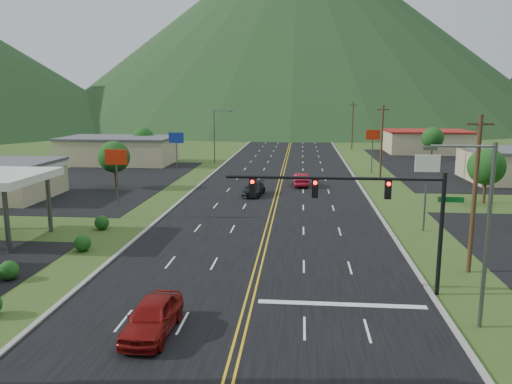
# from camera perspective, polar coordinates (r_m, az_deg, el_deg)

# --- Properties ---
(traffic_signal) EXTENTS (13.10, 0.43, 7.00)m
(traffic_signal) POSITION_cam_1_polar(r_m,az_deg,el_deg) (28.36, 12.76, -1.03)
(traffic_signal) COLOR black
(traffic_signal) RESTS_ON ground
(streetlight_east) EXTENTS (3.28, 0.25, 9.00)m
(streetlight_east) POSITION_cam_1_polar(r_m,az_deg,el_deg) (25.69, 24.36, -3.30)
(streetlight_east) COLOR #59595E
(streetlight_east) RESTS_ON ground
(streetlight_west) EXTENTS (3.28, 0.25, 9.00)m
(streetlight_west) POSITION_cam_1_polar(r_m,az_deg,el_deg) (84.97, -4.58, 6.80)
(streetlight_west) COLOR #59595E
(streetlight_west) RESTS_ON ground
(building_west_far) EXTENTS (18.40, 11.40, 4.50)m
(building_west_far) POSITION_cam_1_polar(r_m,az_deg,el_deg) (87.57, -15.40, 4.64)
(building_west_far) COLOR #C0B585
(building_west_far) RESTS_ON ground
(building_east_far) EXTENTS (16.40, 12.40, 4.50)m
(building_east_far) POSITION_cam_1_polar(r_m,az_deg,el_deg) (106.94, 18.96, 5.49)
(building_east_far) COLOR #C0B585
(building_east_far) RESTS_ON ground
(pole_sign_west_a) EXTENTS (2.00, 0.18, 6.40)m
(pole_sign_west_a) POSITION_cam_1_polar(r_m,az_deg,el_deg) (47.01, -15.67, 3.09)
(pole_sign_west_a) COLOR #59595E
(pole_sign_west_a) RESTS_ON ground
(pole_sign_west_b) EXTENTS (2.00, 0.18, 6.40)m
(pole_sign_west_b) POSITION_cam_1_polar(r_m,az_deg,el_deg) (67.90, -9.10, 5.60)
(pole_sign_west_b) COLOR #59595E
(pole_sign_west_b) RESTS_ON ground
(pole_sign_east_a) EXTENTS (2.00, 0.18, 6.40)m
(pole_sign_east_a) POSITION_cam_1_polar(r_m,az_deg,el_deg) (43.21, 18.96, 2.26)
(pole_sign_east_a) COLOR #59595E
(pole_sign_east_a) RESTS_ON ground
(pole_sign_east_b) EXTENTS (2.00, 0.18, 6.40)m
(pole_sign_east_b) POSITION_cam_1_polar(r_m,az_deg,el_deg) (74.49, 13.21, 5.90)
(pole_sign_east_b) COLOR #59595E
(pole_sign_east_b) RESTS_ON ground
(tree_west_a) EXTENTS (3.84, 3.84, 5.82)m
(tree_west_a) POSITION_cam_1_polar(r_m,az_deg,el_deg) (63.19, -15.92, 3.89)
(tree_west_a) COLOR #382314
(tree_west_a) RESTS_ON ground
(tree_west_b) EXTENTS (3.84, 3.84, 5.82)m
(tree_west_b) POSITION_cam_1_polar(r_m,az_deg,el_deg) (90.19, -12.77, 5.97)
(tree_west_b) COLOR #382314
(tree_west_b) RESTS_ON ground
(tree_east_a) EXTENTS (3.84, 3.84, 5.82)m
(tree_east_a) POSITION_cam_1_polar(r_m,az_deg,el_deg) (57.35, 24.85, 2.64)
(tree_east_a) COLOR #382314
(tree_east_a) RESTS_ON ground
(tree_east_b) EXTENTS (3.84, 3.84, 5.82)m
(tree_east_b) POSITION_cam_1_polar(r_m,az_deg,el_deg) (94.73, 19.53, 5.84)
(tree_east_b) COLOR #382314
(tree_east_b) RESTS_ON ground
(utility_pole_a) EXTENTS (1.60, 0.28, 10.00)m
(utility_pole_a) POSITION_cam_1_polar(r_m,az_deg,el_deg) (33.85, 23.72, -0.15)
(utility_pole_a) COLOR #382314
(utility_pole_a) RESTS_ON ground
(utility_pole_b) EXTENTS (1.60, 0.28, 10.00)m
(utility_pole_b) POSITION_cam_1_polar(r_m,az_deg,el_deg) (69.63, 14.18, 5.59)
(utility_pole_b) COLOR #382314
(utility_pole_b) RESTS_ON ground
(utility_pole_c) EXTENTS (1.60, 0.28, 10.00)m
(utility_pole_c) POSITION_cam_1_polar(r_m,az_deg,el_deg) (109.23, 10.97, 7.48)
(utility_pole_c) COLOR #382314
(utility_pole_c) RESTS_ON ground
(utility_pole_d) EXTENTS (1.60, 0.28, 10.00)m
(utility_pole_d) POSITION_cam_1_polar(r_m,az_deg,el_deg) (149.05, 9.46, 8.35)
(utility_pole_d) COLOR #382314
(utility_pole_d) RESTS_ON ground
(mountain_n) EXTENTS (220.00, 220.00, 85.00)m
(mountain_n) POSITION_cam_1_polar(r_m,az_deg,el_deg) (235.67, 4.75, 18.40)
(mountain_n) COLOR #1A3719
(mountain_n) RESTS_ON ground
(car_red_near) EXTENTS (2.13, 5.01, 1.69)m
(car_red_near) POSITION_cam_1_polar(r_m,az_deg,el_deg) (24.59, -11.74, -13.86)
(car_red_near) COLOR maroon
(car_red_near) RESTS_ON ground
(car_dark_mid) EXTENTS (2.51, 5.08, 1.42)m
(car_dark_mid) POSITION_cam_1_polar(r_m,az_deg,el_deg) (56.59, -0.23, 0.28)
(car_dark_mid) COLOR black
(car_dark_mid) RESTS_ON ground
(car_red_far) EXTENTS (2.02, 4.97, 1.60)m
(car_red_far) POSITION_cam_1_polar(r_m,az_deg,el_deg) (63.00, 5.15, 1.40)
(car_red_far) COLOR maroon
(car_red_far) RESTS_ON ground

